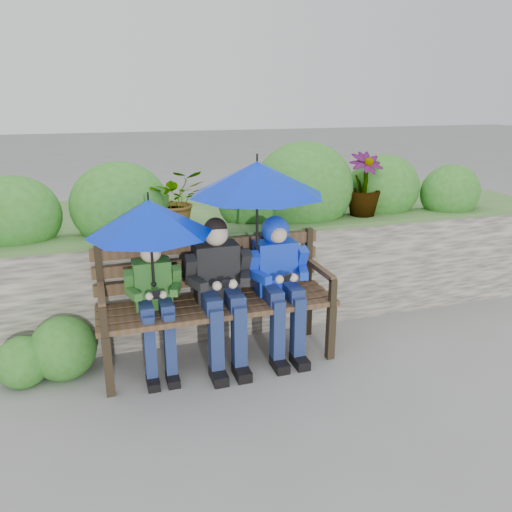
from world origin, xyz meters
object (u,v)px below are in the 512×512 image
object	(u,v)px
boy_left	(155,298)
boy_middle	(220,285)
park_bench	(216,293)
boy_right	(279,274)
umbrella_left	(149,217)
umbrella_right	(257,178)

from	to	relation	value
boy_left	boy_middle	size ratio (longest dim) A/B	0.89
park_bench	boy_right	size ratio (longest dim) A/B	1.62
park_bench	boy_left	size ratio (longest dim) A/B	1.77
boy_left	umbrella_left	bearing A→B (deg)	-91.53
boy_left	boy_right	size ratio (longest dim) A/B	0.92
park_bench	umbrella_left	bearing A→B (deg)	-169.13
umbrella_left	umbrella_right	bearing A→B (deg)	3.40
boy_right	umbrella_right	distance (m)	0.85
boy_left	umbrella_left	distance (m)	0.67
umbrella_right	park_bench	bearing A→B (deg)	172.09
park_bench	boy_left	world-z (taller)	boy_left
boy_middle	umbrella_right	world-z (taller)	umbrella_right
boy_middle	boy_right	size ratio (longest dim) A/B	1.02
umbrella_left	boy_right	bearing A→B (deg)	0.70
boy_right	park_bench	bearing A→B (deg)	170.68
boy_left	boy_right	distance (m)	1.07
park_bench	umbrella_left	xyz separation A→B (m)	(-0.53, -0.10, 0.73)
boy_right	umbrella_left	world-z (taller)	umbrella_left
boy_left	umbrella_left	world-z (taller)	umbrella_left
boy_middle	umbrella_left	distance (m)	0.82
boy_right	umbrella_left	xyz separation A→B (m)	(-1.07, -0.01, 0.58)
park_bench	boy_left	xyz separation A→B (m)	(-0.53, -0.09, 0.06)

